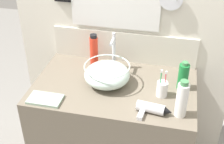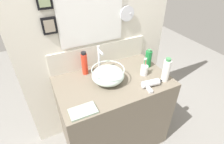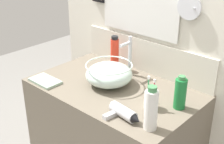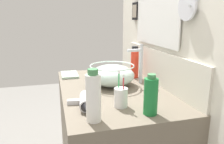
{
  "view_description": "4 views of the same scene",
  "coord_description": "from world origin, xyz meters",
  "px_view_note": "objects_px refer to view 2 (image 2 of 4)",
  "views": [
    {
      "loc": [
        0.34,
        -1.61,
        2.01
      ],
      "look_at": [
        -0.01,
        0.0,
        0.94
      ],
      "focal_mm": 50.0,
      "sensor_mm": 36.0,
      "label": 1
    },
    {
      "loc": [
        -0.58,
        -1.14,
        1.83
      ],
      "look_at": [
        -0.01,
        0.0,
        0.94
      ],
      "focal_mm": 28.0,
      "sensor_mm": 36.0,
      "label": 2
    },
    {
      "loc": [
        1.15,
        -1.27,
        1.74
      ],
      "look_at": [
        -0.01,
        0.0,
        0.94
      ],
      "focal_mm": 50.0,
      "sensor_mm": 36.0,
      "label": 3
    },
    {
      "loc": [
        1.29,
        -0.36,
        1.28
      ],
      "look_at": [
        -0.01,
        0.0,
        0.94
      ],
      "focal_mm": 35.0,
      "sensor_mm": 36.0,
      "label": 4
    }
  ],
  "objects_px": {
    "glass_bowl_sink": "(108,75)",
    "faucet": "(99,58)",
    "hair_drier": "(152,83)",
    "spray_bottle": "(85,63)",
    "shampoo_bottle": "(148,59)",
    "toothbrush_cup": "(144,70)",
    "hand_towel": "(83,111)",
    "lotion_bottle": "(166,70)"
  },
  "relations": [
    {
      "from": "glass_bowl_sink",
      "to": "faucet",
      "type": "relative_size",
      "value": 1.1
    },
    {
      "from": "hair_drier",
      "to": "spray_bottle",
      "type": "bearing_deg",
      "value": 136.32
    },
    {
      "from": "shampoo_bottle",
      "to": "faucet",
      "type": "bearing_deg",
      "value": 163.76
    },
    {
      "from": "toothbrush_cup",
      "to": "shampoo_bottle",
      "type": "xyz_separation_m",
      "value": [
        0.12,
        0.11,
        0.04
      ]
    },
    {
      "from": "spray_bottle",
      "to": "hand_towel",
      "type": "relative_size",
      "value": 1.15
    },
    {
      "from": "toothbrush_cup",
      "to": "spray_bottle",
      "type": "bearing_deg",
      "value": 152.08
    },
    {
      "from": "hair_drier",
      "to": "spray_bottle",
      "type": "relative_size",
      "value": 0.89
    },
    {
      "from": "spray_bottle",
      "to": "lotion_bottle",
      "type": "bearing_deg",
      "value": -34.6
    },
    {
      "from": "lotion_bottle",
      "to": "spray_bottle",
      "type": "height_order",
      "value": "spray_bottle"
    },
    {
      "from": "lotion_bottle",
      "to": "spray_bottle",
      "type": "relative_size",
      "value": 0.99
    },
    {
      "from": "faucet",
      "to": "spray_bottle",
      "type": "height_order",
      "value": "faucet"
    },
    {
      "from": "glass_bowl_sink",
      "to": "spray_bottle",
      "type": "height_order",
      "value": "spray_bottle"
    },
    {
      "from": "glass_bowl_sink",
      "to": "lotion_bottle",
      "type": "relative_size",
      "value": 1.26
    },
    {
      "from": "glass_bowl_sink",
      "to": "hair_drier",
      "type": "distance_m",
      "value": 0.39
    },
    {
      "from": "glass_bowl_sink",
      "to": "toothbrush_cup",
      "type": "xyz_separation_m",
      "value": [
        0.36,
        -0.05,
        -0.02
      ]
    },
    {
      "from": "shampoo_bottle",
      "to": "hand_towel",
      "type": "distance_m",
      "value": 0.86
    },
    {
      "from": "toothbrush_cup",
      "to": "spray_bottle",
      "type": "xyz_separation_m",
      "value": [
        -0.5,
        0.27,
        0.06
      ]
    },
    {
      "from": "glass_bowl_sink",
      "to": "spray_bottle",
      "type": "xyz_separation_m",
      "value": [
        -0.14,
        0.21,
        0.04
      ]
    },
    {
      "from": "spray_bottle",
      "to": "toothbrush_cup",
      "type": "bearing_deg",
      "value": -27.92
    },
    {
      "from": "spray_bottle",
      "to": "shampoo_bottle",
      "type": "bearing_deg",
      "value": -14.45
    },
    {
      "from": "shampoo_bottle",
      "to": "spray_bottle",
      "type": "xyz_separation_m",
      "value": [
        -0.62,
        0.16,
        0.02
      ]
    },
    {
      "from": "faucet",
      "to": "spray_bottle",
      "type": "xyz_separation_m",
      "value": [
        -0.14,
        0.02,
        -0.04
      ]
    },
    {
      "from": "faucet",
      "to": "shampoo_bottle",
      "type": "bearing_deg",
      "value": -16.24
    },
    {
      "from": "glass_bowl_sink",
      "to": "lotion_bottle",
      "type": "bearing_deg",
      "value": -24.21
    },
    {
      "from": "toothbrush_cup",
      "to": "hand_towel",
      "type": "distance_m",
      "value": 0.71
    },
    {
      "from": "faucet",
      "to": "hair_drier",
      "type": "bearing_deg",
      "value": -52.88
    },
    {
      "from": "toothbrush_cup",
      "to": "hand_towel",
      "type": "xyz_separation_m",
      "value": [
        -0.68,
        -0.2,
        -0.04
      ]
    },
    {
      "from": "spray_bottle",
      "to": "hand_towel",
      "type": "distance_m",
      "value": 0.51
    },
    {
      "from": "hair_drier",
      "to": "toothbrush_cup",
      "type": "height_order",
      "value": "toothbrush_cup"
    },
    {
      "from": "hair_drier",
      "to": "lotion_bottle",
      "type": "relative_size",
      "value": 0.89
    },
    {
      "from": "shampoo_bottle",
      "to": "spray_bottle",
      "type": "height_order",
      "value": "spray_bottle"
    },
    {
      "from": "faucet",
      "to": "shampoo_bottle",
      "type": "height_order",
      "value": "faucet"
    },
    {
      "from": "faucet",
      "to": "hand_towel",
      "type": "relative_size",
      "value": 1.32
    },
    {
      "from": "hand_towel",
      "to": "toothbrush_cup",
      "type": "bearing_deg",
      "value": 16.46
    },
    {
      "from": "shampoo_bottle",
      "to": "lotion_bottle",
      "type": "xyz_separation_m",
      "value": [
        -0.0,
        -0.27,
        0.02
      ]
    },
    {
      "from": "hair_drier",
      "to": "shampoo_bottle",
      "type": "height_order",
      "value": "shampoo_bottle"
    },
    {
      "from": "spray_bottle",
      "to": "glass_bowl_sink",
      "type": "bearing_deg",
      "value": -55.89
    },
    {
      "from": "faucet",
      "to": "hair_drier",
      "type": "xyz_separation_m",
      "value": [
        0.32,
        -0.42,
        -0.12
      ]
    },
    {
      "from": "hair_drier",
      "to": "spray_bottle",
      "type": "xyz_separation_m",
      "value": [
        -0.46,
        0.44,
        0.08
      ]
    },
    {
      "from": "hair_drier",
      "to": "shampoo_bottle",
      "type": "relative_size",
      "value": 1.08
    },
    {
      "from": "spray_bottle",
      "to": "hair_drier",
      "type": "bearing_deg",
      "value": -43.68
    },
    {
      "from": "glass_bowl_sink",
      "to": "shampoo_bottle",
      "type": "relative_size",
      "value": 1.53
    }
  ]
}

